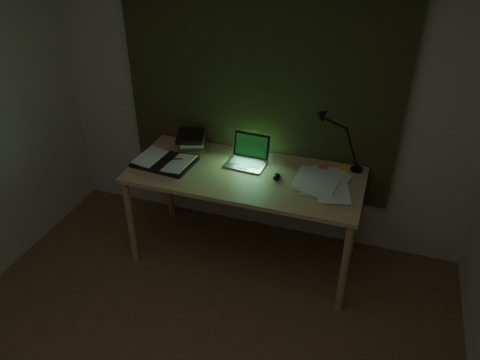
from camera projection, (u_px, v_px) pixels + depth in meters
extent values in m
cube|color=beige|center=(259.00, 96.00, 3.69)|extent=(3.50, 0.00, 2.50)
cube|color=#282E17|center=(259.00, 73.00, 3.55)|extent=(2.20, 0.06, 2.00)
ellipsoid|color=black|center=(277.00, 177.00, 3.47)|extent=(0.06, 0.09, 0.03)
cube|color=yellow|center=(344.00, 169.00, 3.58)|extent=(0.09, 0.09, 0.02)
cube|color=#FF6378|center=(323.00, 167.00, 3.60)|extent=(0.09, 0.09, 0.02)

